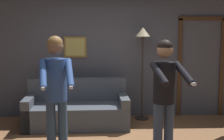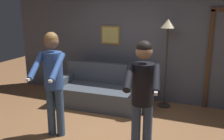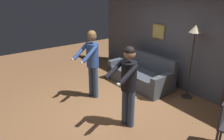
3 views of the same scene
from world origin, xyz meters
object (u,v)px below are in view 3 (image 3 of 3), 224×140
(torchiere_lamp, at_px, (194,40))
(person_standing_left, at_px, (92,58))
(person_standing_right, at_px, (128,80))
(couch, at_px, (140,75))

(torchiere_lamp, xyz_separation_m, person_standing_left, (-1.45, -1.94, -0.46))
(person_standing_right, bearing_deg, person_standing_left, 176.57)
(couch, bearing_deg, person_standing_left, -96.37)
(couch, relative_size, person_standing_right, 1.15)
(couch, distance_m, torchiere_lamp, 1.82)
(person_standing_left, bearing_deg, couch, 83.63)
(person_standing_left, xyz_separation_m, person_standing_right, (1.48, -0.09, -0.03))
(person_standing_left, relative_size, person_standing_right, 1.03)
(couch, xyz_separation_m, person_standing_right, (1.32, -1.58, 0.73))
(torchiere_lamp, distance_m, person_standing_right, 2.08)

